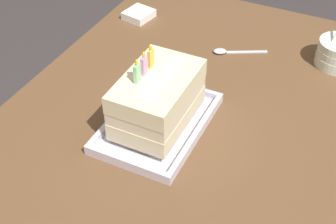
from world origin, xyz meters
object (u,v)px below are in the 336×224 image
object	(u,v)px
foil_tray	(158,124)
birthday_cake	(157,99)
serving_spoon_near_tray	(226,51)
napkin_pile	(139,14)

from	to	relation	value
foil_tray	birthday_cake	bearing A→B (deg)	90.00
foil_tray	serving_spoon_near_tray	size ratio (longest dim) A/B	2.10
birthday_cake	napkin_pile	xyz separation A→B (m)	(0.41, 0.27, -0.07)
foil_tray	napkin_pile	xyz separation A→B (m)	(0.41, 0.27, 0.00)
foil_tray	birthday_cake	world-z (taller)	birthday_cake
foil_tray	serving_spoon_near_tray	world-z (taller)	foil_tray
serving_spoon_near_tray	napkin_pile	world-z (taller)	napkin_pile
serving_spoon_near_tray	foil_tray	bearing A→B (deg)	174.28
serving_spoon_near_tray	napkin_pile	size ratio (longest dim) A/B	1.52
napkin_pile	birthday_cake	bearing A→B (deg)	-146.56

